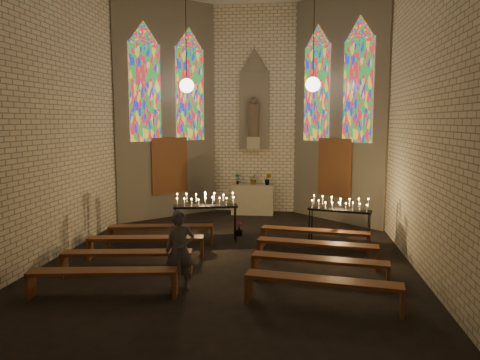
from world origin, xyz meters
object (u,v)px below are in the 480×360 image
(altar, at_px, (253,199))
(votive_stand_right, at_px, (340,207))
(visitor, at_px, (180,250))
(votive_stand_left, at_px, (205,203))
(aisle_flower_pot, at_px, (239,229))

(altar, xyz_separation_m, votive_stand_right, (2.55, -3.73, 0.49))
(votive_stand_right, height_order, visitor, visitor)
(votive_stand_left, relative_size, votive_stand_right, 1.05)
(altar, relative_size, votive_stand_right, 0.87)
(visitor, bearing_deg, altar, 73.19)
(votive_stand_left, distance_m, votive_stand_right, 3.41)
(altar, bearing_deg, aisle_flower_pot, -91.57)
(aisle_flower_pot, bearing_deg, altar, 88.43)
(aisle_flower_pot, xyz_separation_m, votive_stand_left, (-0.77, -0.80, 0.85))
(votive_stand_right, bearing_deg, votive_stand_left, -162.24)
(aisle_flower_pot, relative_size, votive_stand_left, 0.22)
(votive_stand_left, bearing_deg, visitor, -100.58)
(votive_stand_right, relative_size, visitor, 1.07)
(altar, xyz_separation_m, aisle_flower_pot, (-0.08, -3.05, -0.31))
(votive_stand_left, xyz_separation_m, votive_stand_right, (3.41, 0.12, -0.05))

